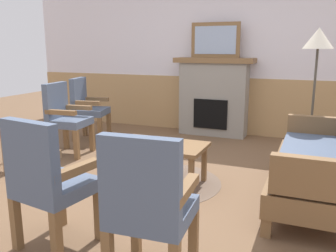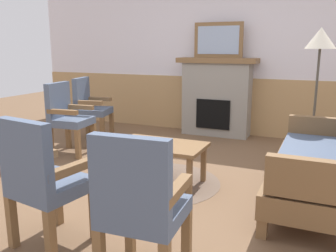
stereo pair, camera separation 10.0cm
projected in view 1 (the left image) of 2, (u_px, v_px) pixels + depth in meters
name	position (u px, v px, depth m)	size (l,w,h in m)	color
ground_plane	(156.00, 181.00, 3.98)	(14.00, 14.00, 0.00)	brown
wall_back	(219.00, 56.00, 6.05)	(7.20, 0.14, 2.70)	white
fireplace	(214.00, 96.00, 5.96)	(1.30, 0.44, 1.28)	gray
framed_picture	(215.00, 40.00, 5.77)	(0.80, 0.04, 0.56)	brown
couch	(319.00, 162.00, 3.36)	(0.70, 1.80, 0.98)	brown
coffee_table	(161.00, 148.00, 3.85)	(0.96, 0.56, 0.44)	brown
round_rug	(161.00, 182.00, 3.93)	(1.31, 1.31, 0.01)	brown
book_on_table	(145.00, 142.00, 3.83)	(0.16, 0.16, 0.03)	#33663D
armchair_near_fireplace	(87.00, 106.00, 5.68)	(0.58, 0.58, 0.98)	brown
armchair_by_window_left	(65.00, 115.00, 4.89)	(0.53, 0.53, 0.98)	brown
armchair_front_left	(48.00, 179.00, 2.54)	(0.55, 0.55, 0.98)	brown
armchair_front_center	(148.00, 203.00, 2.14)	(0.51, 0.51, 0.98)	brown
side_table	(4.00, 134.00, 4.29)	(0.44, 0.44, 0.55)	brown
floor_lamp_by_couch	(318.00, 47.00, 4.32)	(0.36, 0.36, 1.68)	#332D28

